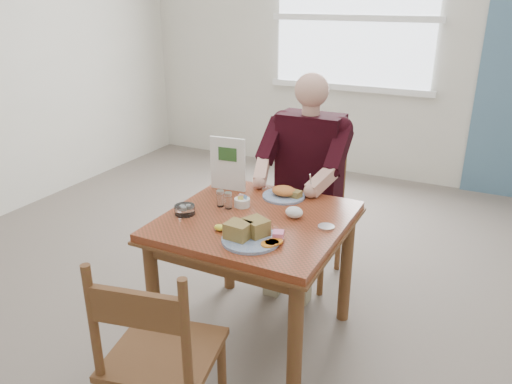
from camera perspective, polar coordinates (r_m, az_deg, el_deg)
The scene contains 16 objects.
floor at distance 2.97m, azimuth -0.02°, elevation -16.15°, with size 6.00×6.00×0.00m, color #6F635A.
wall_back at distance 5.22m, azimuth 15.47°, elevation 16.36°, with size 5.50×5.50×0.00m, color beige.
lemon_wedge at distance 2.43m, azimuth -4.16°, elevation -4.09°, with size 0.06×0.04×0.03m, color yellow.
napkin at distance 2.56m, azimuth 4.38°, elevation -2.33°, with size 0.09×0.08×0.06m, color white.
metal_dish at distance 2.48m, azimuth 8.02°, elevation -3.97°, with size 0.08×0.08×0.01m, color silver.
window at distance 5.27m, azimuth 11.14°, elevation 18.94°, with size 1.72×0.04×1.42m.
table at distance 2.62m, azimuth -0.03°, elevation -5.07°, with size 0.92×0.92×0.75m.
chair_far at distance 3.36m, azimuth 6.06°, elevation -1.99°, with size 0.42×0.42×0.95m.
chair_near at distance 2.11m, azimuth -11.01°, elevation -18.18°, with size 0.50×0.50×0.95m.
diner at distance 3.16m, azimuth 5.72°, elevation 2.95°, with size 0.53×0.56×1.39m.
near_plate at distance 2.33m, azimuth -0.67°, elevation -4.77°, with size 0.33×0.33×0.09m.
far_plate at distance 2.81m, azimuth 3.30°, elevation -0.15°, with size 0.28×0.28×0.06m.
caddy at distance 2.69m, azimuth -1.60°, elevation -1.18°, with size 0.10×0.10×0.06m.
shakers at distance 2.68m, azimuth -3.65°, elevation -0.84°, with size 0.10×0.05×0.09m.
creamer at distance 2.62m, azimuth -8.15°, elevation -2.02°, with size 0.13×0.13×0.05m.
menu at distance 2.88m, azimuth -3.24°, elevation 3.26°, with size 0.21×0.04×0.31m.
Camera 1 is at (1.04, -2.10, 1.82)m, focal length 35.00 mm.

